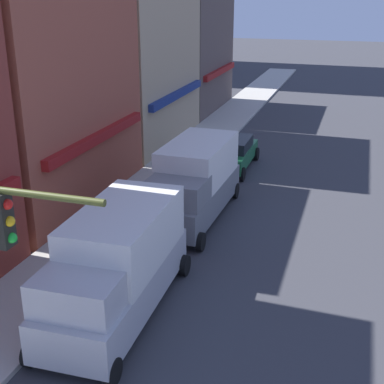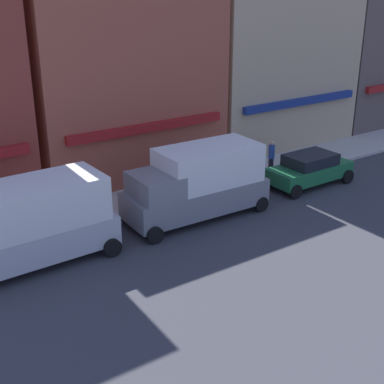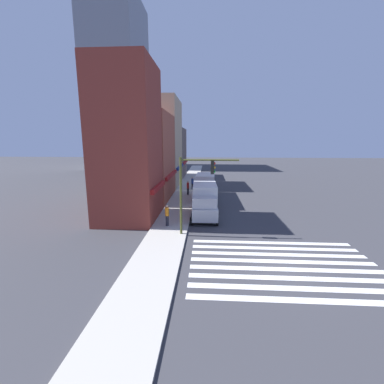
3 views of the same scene
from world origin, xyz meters
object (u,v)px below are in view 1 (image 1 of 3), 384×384
object	(u,v)px
sedan_green	(233,152)
pedestrian_red_jacket	(159,171)
pedestrian_blue_shirt	(192,149)
box_truck_grey	(194,180)
box_truck_silver	(118,263)

from	to	relation	value
sedan_green	pedestrian_red_jacket	world-z (taller)	pedestrian_red_jacket
pedestrian_blue_shirt	pedestrian_red_jacket	distance (m)	3.84
box_truck_grey	sedan_green	xyz separation A→B (m)	(6.67, 0.00, -0.75)
pedestrian_blue_shirt	pedestrian_red_jacket	bearing A→B (deg)	-27.82
box_truck_silver	pedestrian_red_jacket	world-z (taller)	box_truck_silver
box_truck_silver	pedestrian_blue_shirt	bearing A→B (deg)	6.85
box_truck_grey	box_truck_silver	bearing A→B (deg)	-178.64
pedestrian_red_jacket	pedestrian_blue_shirt	bearing A→B (deg)	-101.00
box_truck_silver	box_truck_grey	size ratio (longest dim) A/B	1.00
pedestrian_blue_shirt	sedan_green	bearing A→B (deg)	89.01
box_truck_silver	pedestrian_blue_shirt	distance (m)	13.25
box_truck_grey	pedestrian_red_jacket	distance (m)	3.15
box_truck_silver	box_truck_grey	distance (m)	7.19
box_truck_grey	pedestrian_blue_shirt	bearing A→B (deg)	19.50
box_truck_silver	pedestrian_blue_shirt	size ratio (longest dim) A/B	3.54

